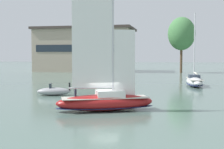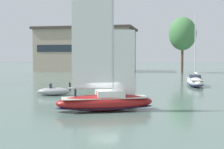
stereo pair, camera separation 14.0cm
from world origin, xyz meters
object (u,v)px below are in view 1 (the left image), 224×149
object	(u,v)px
tree_shore_left	(182,34)
motor_tender	(54,91)
sailboat_main	(105,100)
sailboat_moored_far_slip	(194,81)

from	to	relation	value
tree_shore_left	motor_tender	distance (m)	57.00
sailboat_main	sailboat_moored_far_slip	bearing A→B (deg)	69.85
tree_shore_left	sailboat_moored_far_slip	bearing A→B (deg)	-87.89
sailboat_main	motor_tender	size ratio (longest dim) A/B	2.78
sailboat_main	sailboat_moored_far_slip	world-z (taller)	sailboat_main
tree_shore_left	motor_tender	bearing A→B (deg)	-106.82
sailboat_moored_far_slip	motor_tender	xyz separation A→B (m)	(-17.61, -15.66, -0.29)
sailboat_moored_far_slip	motor_tender	bearing A→B (deg)	-138.35
sailboat_moored_far_slip	tree_shore_left	bearing A→B (deg)	92.11
tree_shore_left	motor_tender	xyz separation A→B (m)	(-16.21, -53.65, -10.40)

